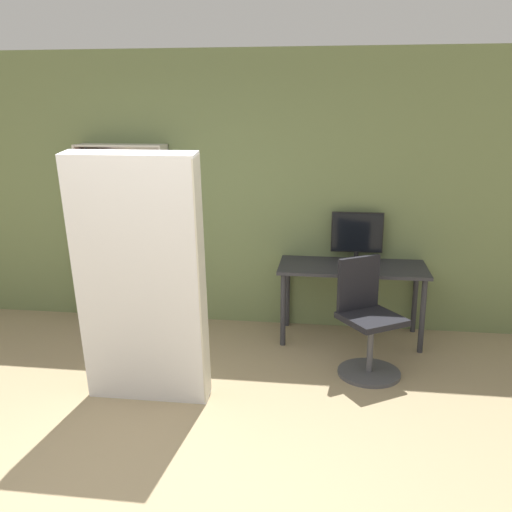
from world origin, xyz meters
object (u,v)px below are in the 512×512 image
(monitor, at_px, (357,234))
(bookshelf, at_px, (117,238))
(mattress_near, at_px, (141,283))
(office_chair, at_px, (367,327))

(monitor, relative_size, bookshelf, 0.27)
(monitor, bearing_deg, mattress_near, -133.79)
(office_chair, distance_m, bookshelf, 2.69)
(office_chair, bearing_deg, monitor, 94.61)
(office_chair, height_order, bookshelf, bookshelf)
(office_chair, relative_size, mattress_near, 0.51)
(office_chair, xyz_separation_m, bookshelf, (-2.48, 0.93, 0.47))
(monitor, height_order, mattress_near, mattress_near)
(monitor, relative_size, mattress_near, 0.26)
(mattress_near, bearing_deg, bookshelf, 116.41)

